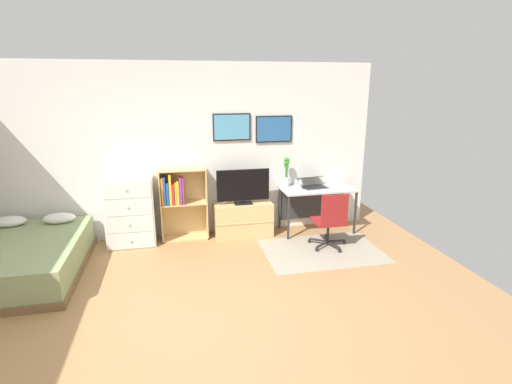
% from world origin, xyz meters
% --- Properties ---
extents(ground_plane, '(7.20, 7.20, 0.00)m').
position_xyz_m(ground_plane, '(0.00, 0.00, 0.00)').
color(ground_plane, '#A87A4C').
extents(wall_back_with_posters, '(6.12, 0.09, 2.70)m').
position_xyz_m(wall_back_with_posters, '(0.01, 2.43, 1.35)').
color(wall_back_with_posters, silver).
rests_on(wall_back_with_posters, ground_plane).
extents(area_rug, '(1.70, 1.20, 0.01)m').
position_xyz_m(area_rug, '(1.92, 1.30, 0.00)').
color(area_rug, '#9E937F').
rests_on(area_rug, ground_plane).
extents(bed, '(1.48, 1.93, 0.58)m').
position_xyz_m(bed, '(-2.12, 1.41, 0.23)').
color(bed, brown).
rests_on(bed, ground_plane).
extents(dresser, '(0.71, 0.46, 1.05)m').
position_xyz_m(dresser, '(-0.82, 2.15, 0.53)').
color(dresser, white).
rests_on(dresser, ground_plane).
extents(bookshelf, '(0.71, 0.30, 1.13)m').
position_xyz_m(bookshelf, '(-0.10, 2.22, 0.66)').
color(bookshelf, tan).
rests_on(bookshelf, ground_plane).
extents(tv_stand, '(0.92, 0.41, 0.54)m').
position_xyz_m(tv_stand, '(0.90, 2.17, 0.27)').
color(tv_stand, tan).
rests_on(tv_stand, ground_plane).
extents(television, '(0.84, 0.16, 0.56)m').
position_xyz_m(television, '(0.90, 2.15, 0.81)').
color(television, black).
rests_on(television, tv_stand).
extents(desk, '(1.18, 0.57, 0.74)m').
position_xyz_m(desk, '(2.12, 2.16, 0.60)').
color(desk, silver).
rests_on(desk, ground_plane).
extents(office_chair, '(0.56, 0.58, 0.86)m').
position_xyz_m(office_chair, '(2.06, 1.37, 0.46)').
color(office_chair, '#232326').
rests_on(office_chair, ground_plane).
extents(laptop, '(0.43, 0.46, 0.17)m').
position_xyz_m(laptop, '(2.07, 2.22, 0.81)').
color(laptop, '#333338').
rests_on(laptop, desk).
extents(computer_mouse, '(0.06, 0.10, 0.03)m').
position_xyz_m(computer_mouse, '(2.32, 2.08, 0.76)').
color(computer_mouse, silver).
rests_on(computer_mouse, desk).
extents(bamboo_vase, '(0.10, 0.10, 0.49)m').
position_xyz_m(bamboo_vase, '(1.64, 2.28, 1.00)').
color(bamboo_vase, silver).
rests_on(bamboo_vase, desk).
extents(wine_glass, '(0.07, 0.07, 0.18)m').
position_xyz_m(wine_glass, '(1.81, 2.05, 0.87)').
color(wine_glass, silver).
rests_on(wine_glass, desk).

